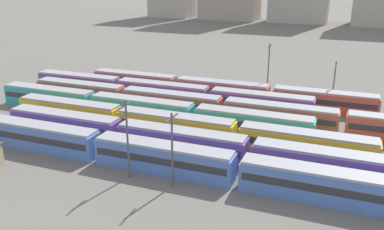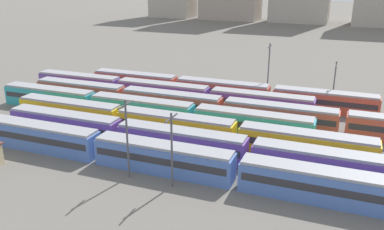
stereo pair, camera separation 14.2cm
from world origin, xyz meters
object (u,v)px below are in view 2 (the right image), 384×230
at_px(train_track_0, 237,170).
at_px(train_track_2, 176,126).
at_px(train_track_6, 271,96).
at_px(catenary_pole_2, 172,146).
at_px(catenary_pole_0, 127,135).
at_px(catenary_pole_3, 334,82).
at_px(train_track_5, 163,92).
at_px(train_track_1, 250,153).
at_px(catenary_pole_1, 268,69).
at_px(train_track_3, 142,109).
at_px(train_track_4, 223,109).

height_order(train_track_0, train_track_2, same).
height_order(train_track_6, catenary_pole_2, catenary_pole_2).
xyz_separation_m(catenary_pole_0, catenary_pole_3, (21.34, 36.72, -0.65)).
height_order(train_track_0, catenary_pole_3, catenary_pole_3).
bearing_deg(catenary_pole_2, train_track_6, 81.77).
bearing_deg(train_track_5, train_track_1, -43.60).
bearing_deg(train_track_0, catenary_pole_3, 75.74).
bearing_deg(train_track_6, catenary_pole_1, 114.16).
height_order(train_track_3, catenary_pole_1, catenary_pole_1).
height_order(train_track_5, train_track_6, same).
distance_m(train_track_4, train_track_5, 14.51).
height_order(train_track_0, catenary_pole_2, catenary_pole_2).
distance_m(train_track_3, train_track_5, 10.45).
bearing_deg(catenary_pole_1, catenary_pole_0, -104.05).
height_order(train_track_6, catenary_pole_1, catenary_pole_1).
xyz_separation_m(train_track_5, catenary_pole_1, (18.22, 8.43, 4.15)).
height_order(train_track_4, train_track_6, same).
bearing_deg(catenary_pole_2, train_track_3, 126.41).
bearing_deg(catenary_pole_1, catenary_pole_3, -2.48).
relative_size(train_track_2, train_track_4, 0.75).
height_order(train_track_2, train_track_4, same).
bearing_deg(train_track_5, train_track_2, -59.00).
bearing_deg(train_track_0, catenary_pole_1, 95.65).
bearing_deg(train_track_5, train_track_0, -50.25).
height_order(train_track_5, catenary_pole_1, catenary_pole_1).
height_order(catenary_pole_1, catenary_pole_2, catenary_pole_1).
bearing_deg(train_track_2, train_track_1, -22.63).
relative_size(catenary_pole_1, catenary_pole_3, 1.28).
bearing_deg(catenary_pole_2, train_track_1, 49.05).
xyz_separation_m(train_track_6, catenary_pole_0, (-10.77, -34.02, 3.57)).
distance_m(catenary_pole_1, catenary_pole_2, 37.62).
distance_m(train_track_0, train_track_3, 25.87).
bearing_deg(catenary_pole_1, train_track_6, -65.84).
height_order(train_track_3, catenary_pole_3, catenary_pole_3).
xyz_separation_m(train_track_2, catenary_pole_2, (5.34, -13.42, 3.17)).
xyz_separation_m(train_track_0, train_track_1, (0.22, 5.20, 0.00)).
relative_size(train_track_3, train_track_5, 1.00).
relative_size(train_track_1, train_track_2, 1.34).
bearing_deg(catenary_pole_3, train_track_0, -104.26).
bearing_deg(train_track_2, catenary_pole_1, 69.79).
distance_m(train_track_2, catenary_pole_3, 31.56).
height_order(train_track_0, train_track_6, same).
relative_size(train_track_4, catenary_pole_2, 8.23).
distance_m(train_track_6, catenary_pole_2, 34.72).
relative_size(train_track_1, catenary_pole_2, 8.23).
relative_size(train_track_6, catenary_pole_3, 8.69).
bearing_deg(train_track_0, catenary_pole_2, -156.41).
xyz_separation_m(train_track_4, catenary_pole_2, (1.17, -23.82, 3.17)).
xyz_separation_m(train_track_5, train_track_6, (19.66, 5.20, 0.00)).
height_order(train_track_3, train_track_4, same).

